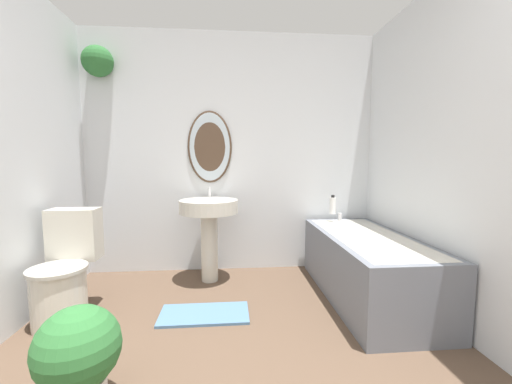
# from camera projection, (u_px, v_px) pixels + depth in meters

# --- Properties ---
(wall_back) EXTENTS (3.01, 0.28, 2.40)m
(wall_back) POSITION_uv_depth(u_px,v_px,m) (225.00, 150.00, 3.20)
(wall_back) COLOR silver
(wall_back) RESTS_ON ground_plane
(wall_right) EXTENTS (0.06, 2.99, 2.40)m
(wall_right) POSITION_uv_depth(u_px,v_px,m) (479.00, 149.00, 1.89)
(wall_right) COLOR silver
(wall_right) RESTS_ON ground_plane
(toilet) EXTENTS (0.37, 0.54, 0.77)m
(toilet) POSITION_uv_depth(u_px,v_px,m) (65.00, 274.00, 2.22)
(toilet) COLOR beige
(toilet) RESTS_ON ground_plane
(pedestal_sink) EXTENTS (0.54, 0.54, 0.87)m
(pedestal_sink) POSITION_uv_depth(u_px,v_px,m) (209.00, 219.00, 2.92)
(pedestal_sink) COLOR beige
(pedestal_sink) RESTS_ON ground_plane
(bathtub) EXTENTS (0.66, 1.50, 0.60)m
(bathtub) POSITION_uv_depth(u_px,v_px,m) (367.00, 265.00, 2.58)
(bathtub) COLOR slate
(bathtub) RESTS_ON ground_plane
(shampoo_bottle) EXTENTS (0.06, 0.06, 0.19)m
(shampoo_bottle) POSITION_uv_depth(u_px,v_px,m) (333.00, 205.00, 3.14)
(shampoo_bottle) COLOR white
(shampoo_bottle) RESTS_ON bathtub
(potted_plant) EXTENTS (0.37, 0.37, 0.49)m
(potted_plant) POSITION_uv_depth(u_px,v_px,m) (78.00, 354.00, 1.40)
(potted_plant) COLOR silver
(potted_plant) RESTS_ON ground_plane
(bath_mat) EXTENTS (0.65, 0.32, 0.02)m
(bath_mat) POSITION_uv_depth(u_px,v_px,m) (204.00, 314.00, 2.30)
(bath_mat) COLOR #4C7093
(bath_mat) RESTS_ON ground_plane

